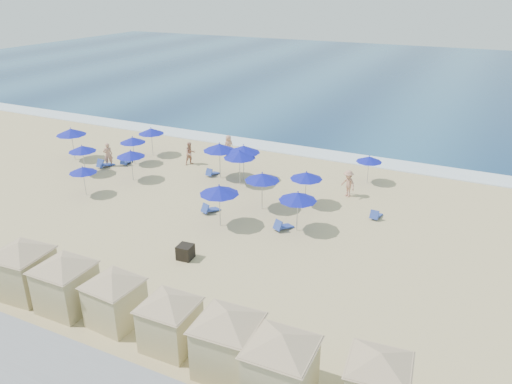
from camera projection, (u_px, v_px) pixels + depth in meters
ground at (190, 223)px, 29.82m from camera, size 160.00×160.00×0.00m
ocean at (389, 76)px, 75.31m from camera, size 160.00×80.00×0.06m
surf_line at (289, 149)px, 42.62m from camera, size 160.00×2.50×0.08m
trash_bin at (185, 252)px, 25.87m from camera, size 0.81×0.81×0.76m
cabana_0 at (22, 262)px, 22.48m from camera, size 4.66×4.66×2.93m
cabana_1 at (64, 276)px, 21.48m from camera, size 4.53×4.53×2.84m
cabana_2 at (114, 292)px, 20.60m from camera, size 4.19×4.19×2.64m
cabana_3 at (169, 314)px, 19.26m from camera, size 4.19×4.19×2.63m
cabana_4 at (228, 333)px, 17.96m from camera, size 4.61×4.61×2.90m
cabana_5 at (281, 358)px, 16.80m from camera, size 4.63×4.63×2.91m
cabana_6 at (379, 375)px, 16.28m from camera, size 4.18×4.18×2.64m
umbrella_0 at (71, 132)px, 39.43m from camera, size 2.35×2.35×2.67m
umbrella_1 at (82, 149)px, 36.53m from camera, size 2.02×2.02×2.30m
umbrella_2 at (133, 140)px, 38.60m from camera, size 2.00×2.00×2.27m
umbrella_3 at (131, 154)px, 35.42m from camera, size 2.03×2.03×2.31m
umbrella_4 at (219, 147)px, 35.72m from camera, size 2.37×2.37×2.70m
umbrella_5 at (244, 149)px, 35.30m from camera, size 2.38×2.38×2.71m
umbrella_6 at (219, 190)px, 28.61m from camera, size 2.31×2.31×2.63m
umbrella_7 at (240, 155)px, 34.56m from camera, size 2.26×2.26×2.57m
umbrella_8 at (262, 177)px, 30.82m from camera, size 2.19×2.19×2.50m
umbrella_9 at (369, 159)px, 34.97m from camera, size 1.83×1.83×2.08m
umbrella_10 at (306, 176)px, 31.37m from camera, size 2.07×2.07×2.36m
umbrella_11 at (298, 196)px, 28.06m from camera, size 2.18×2.18×2.48m
umbrella_12 at (151, 131)px, 40.51m from camera, size 2.10×2.10×2.38m
umbrella_13 at (83, 170)px, 32.98m from camera, size 1.83×1.83×2.08m
beach_chair_0 at (104, 164)px, 38.52m from camera, size 0.78×1.46×0.77m
beach_chair_1 at (126, 162)px, 39.18m from camera, size 0.83×1.33×0.68m
beach_chair_2 at (212, 173)px, 36.92m from camera, size 0.64×1.21×0.64m
beach_chair_3 at (209, 209)px, 31.05m from camera, size 0.94×1.34×0.68m
beach_chair_4 at (282, 226)px, 28.92m from camera, size 1.02×1.36×0.69m
beach_chair_5 at (376, 215)px, 30.31m from camera, size 0.61×1.20×0.64m
beachgoer_0 at (108, 155)px, 38.55m from camera, size 0.79×0.81×1.88m
beachgoer_1 at (190, 153)px, 38.94m from camera, size 1.03×1.10×1.80m
beachgoer_2 at (348, 184)px, 33.11m from camera, size 1.38×1.21×1.85m
beachgoer_3 at (229, 145)px, 40.94m from camera, size 0.90×1.00×1.71m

